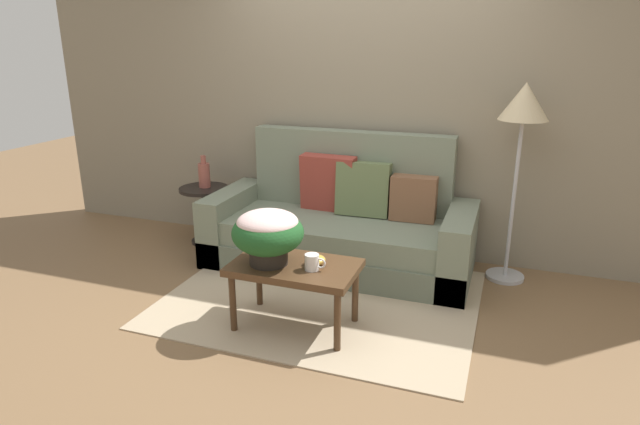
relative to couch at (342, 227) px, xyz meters
name	(u,v)px	position (x,y,z in m)	size (l,w,h in m)	color
ground_plane	(316,306)	(0.07, -0.82, -0.33)	(14.00, 14.00, 0.00)	brown
wall_back	(368,81)	(0.07, 0.47, 1.16)	(6.40, 0.12, 2.99)	gray
area_rug	(322,298)	(0.07, -0.70, -0.32)	(2.23, 1.75, 0.01)	tan
couch	(342,227)	(0.00, 0.00, 0.00)	(2.19, 0.90, 1.09)	#626B59
coffee_table	(295,272)	(0.03, -1.13, 0.07)	(0.82, 0.49, 0.45)	#442D1B
side_table	(205,205)	(-1.35, 0.05, 0.04)	(0.45, 0.45, 0.53)	black
floor_lamp	(523,117)	(1.33, 0.15, 0.96)	(0.36, 0.36, 1.54)	#B2B2B7
potted_plant	(268,232)	(-0.13, -1.18, 0.34)	(0.46, 0.46, 0.36)	black
coffee_mug	(312,262)	(0.18, -1.18, 0.17)	(0.14, 0.09, 0.10)	white
snack_bowl	(316,260)	(0.17, -1.10, 0.16)	(0.13, 0.13, 0.07)	gold
table_vase	(204,174)	(-1.35, 0.06, 0.33)	(0.11, 0.11, 0.30)	#934C42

